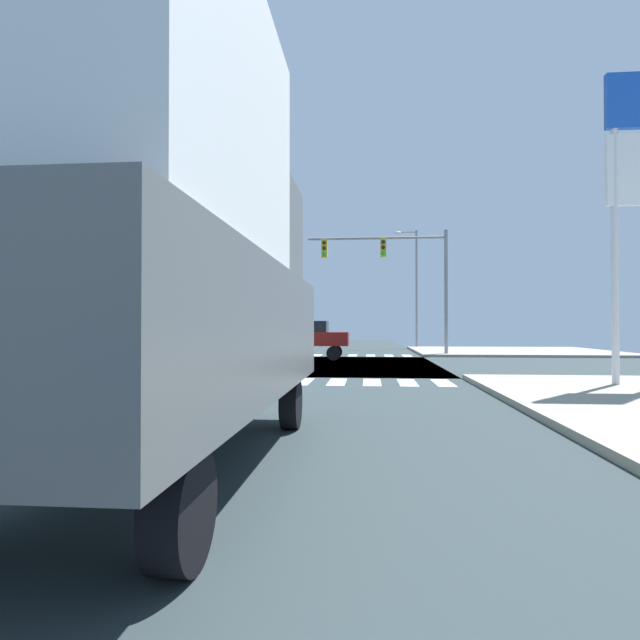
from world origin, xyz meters
name	(u,v)px	position (x,y,z in m)	size (l,w,h in m)	color
ground	(271,365)	(0.00, 0.00, -0.03)	(90.00, 90.00, 0.05)	#2B3739
sidewalk_corner_ne	(510,351)	(13.00, 12.00, 0.07)	(12.00, 12.00, 0.14)	gray
sidewalk_corner_nw	(113,350)	(-13.00, 12.00, 0.07)	(12.00, 12.00, 0.14)	gray
crosswalk_near	(218,381)	(-0.25, -7.30, 0.00)	(13.50, 2.00, 0.01)	silver
crosswalk_far	(291,355)	(-0.25, 7.30, 0.00)	(13.50, 2.00, 0.01)	silver
traffic_signal_mast	(392,263)	(5.46, 7.31, 5.17)	(7.74, 0.55, 6.95)	gray
gas_station_sign	(639,170)	(10.94, -8.61, 5.53)	(1.60, 0.20, 7.99)	silver
street_lamp	(413,279)	(7.48, 17.85, 5.21)	(1.78, 0.32, 8.82)	gray
bank_building	(60,316)	(-18.79, 15.40, 2.42)	(15.80, 8.23, 4.83)	#906A48
box_truck_crossing_1	(167,235)	(2.00, -17.15, 2.56)	(2.40, 7.20, 4.85)	black
sedan_leading_3	(305,337)	(1.02, 3.50, 1.12)	(4.30, 1.80, 1.88)	black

